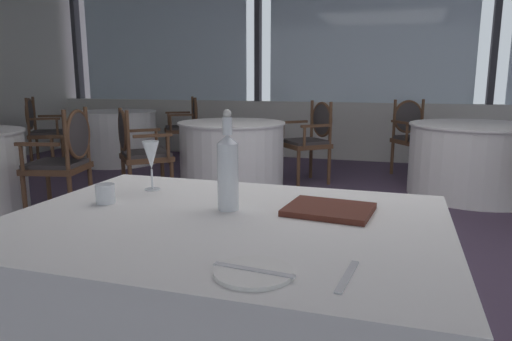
{
  "coord_description": "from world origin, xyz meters",
  "views": [
    {
      "loc": [
        0.5,
        -2.91,
        1.19
      ],
      "look_at": [
        0.02,
        -1.34,
        0.86
      ],
      "focal_mm": 32.59,
      "sensor_mm": 36.0,
      "label": 1
    }
  ],
  "objects_px": {
    "dining_chair_1_1": "(137,147)",
    "menu_book": "(329,209)",
    "side_plate": "(253,272)",
    "water_bottle": "(228,170)",
    "dining_chair_1_0": "(312,135)",
    "wine_glass": "(151,156)",
    "dining_chair_0_1": "(413,131)",
    "dining_chair_2_1": "(66,154)",
    "water_tumbler": "(105,194)",
    "dining_chair_3_0": "(41,126)",
    "dining_chair_3_1": "(186,123)"
  },
  "relations": [
    {
      "from": "dining_chair_0_1",
      "to": "dining_chair_1_1",
      "type": "height_order",
      "value": "dining_chair_0_1"
    },
    {
      "from": "water_bottle",
      "to": "wine_glass",
      "type": "distance_m",
      "value": 0.44
    },
    {
      "from": "side_plate",
      "to": "dining_chair_3_1",
      "type": "height_order",
      "value": "dining_chair_3_1"
    },
    {
      "from": "dining_chair_3_0",
      "to": "dining_chair_3_1",
      "type": "height_order",
      "value": "dining_chair_3_0"
    },
    {
      "from": "dining_chair_0_1",
      "to": "dining_chair_1_0",
      "type": "distance_m",
      "value": 1.36
    },
    {
      "from": "dining_chair_0_1",
      "to": "dining_chair_2_1",
      "type": "bearing_deg",
      "value": -79.46
    },
    {
      "from": "menu_book",
      "to": "dining_chair_1_0",
      "type": "bearing_deg",
      "value": 107.36
    },
    {
      "from": "side_plate",
      "to": "menu_book",
      "type": "bearing_deg",
      "value": 80.79
    },
    {
      "from": "water_tumbler",
      "to": "dining_chair_1_1",
      "type": "xyz_separation_m",
      "value": [
        -1.43,
        2.55,
        -0.24
      ]
    },
    {
      "from": "menu_book",
      "to": "dining_chair_1_1",
      "type": "relative_size",
      "value": 0.31
    },
    {
      "from": "dining_chair_3_1",
      "to": "menu_book",
      "type": "bearing_deg",
      "value": 89.84
    },
    {
      "from": "wine_glass",
      "to": "dining_chair_3_1",
      "type": "distance_m",
      "value": 5.01
    },
    {
      "from": "dining_chair_3_0",
      "to": "water_bottle",
      "type": "bearing_deg",
      "value": -72.9
    },
    {
      "from": "menu_book",
      "to": "dining_chair_3_0",
      "type": "xyz_separation_m",
      "value": [
        -4.49,
        3.66,
        -0.2
      ]
    },
    {
      "from": "dining_chair_1_0",
      "to": "wine_glass",
      "type": "bearing_deg",
      "value": 48.4
    },
    {
      "from": "side_plate",
      "to": "dining_chair_1_0",
      "type": "xyz_separation_m",
      "value": [
        -0.66,
        4.31,
        -0.19
      ]
    },
    {
      "from": "wine_glass",
      "to": "dining_chair_3_0",
      "type": "bearing_deg",
      "value": 136.6
    },
    {
      "from": "water_bottle",
      "to": "wine_glass",
      "type": "relative_size",
      "value": 1.73
    },
    {
      "from": "side_plate",
      "to": "dining_chair_1_1",
      "type": "xyz_separation_m",
      "value": [
        -2.14,
        2.99,
        -0.21
      ]
    },
    {
      "from": "dining_chair_2_1",
      "to": "dining_chair_3_0",
      "type": "bearing_deg",
      "value": -57.26
    },
    {
      "from": "water_tumbler",
      "to": "menu_book",
      "type": "distance_m",
      "value": 0.81
    },
    {
      "from": "dining_chair_2_1",
      "to": "side_plate",
      "type": "bearing_deg",
      "value": 123.29
    },
    {
      "from": "side_plate",
      "to": "water_tumbler",
      "type": "height_order",
      "value": "water_tumbler"
    },
    {
      "from": "dining_chair_1_1",
      "to": "menu_book",
      "type": "bearing_deg",
      "value": -89.04
    },
    {
      "from": "wine_glass",
      "to": "side_plate",
      "type": "bearing_deg",
      "value": -46.17
    },
    {
      "from": "dining_chair_0_1",
      "to": "dining_chair_1_0",
      "type": "bearing_deg",
      "value": -88.49
    },
    {
      "from": "dining_chair_3_1",
      "to": "water_bottle",
      "type": "bearing_deg",
      "value": 86.31
    },
    {
      "from": "water_tumbler",
      "to": "dining_chair_1_1",
      "type": "height_order",
      "value": "dining_chair_1_1"
    },
    {
      "from": "dining_chair_0_1",
      "to": "dining_chair_1_1",
      "type": "relative_size",
      "value": 1.03
    },
    {
      "from": "water_tumbler",
      "to": "menu_book",
      "type": "height_order",
      "value": "water_tumbler"
    },
    {
      "from": "water_bottle",
      "to": "dining_chair_3_1",
      "type": "relative_size",
      "value": 0.38
    },
    {
      "from": "wine_glass",
      "to": "dining_chair_1_1",
      "type": "xyz_separation_m",
      "value": [
        -1.49,
        2.31,
        -0.35
      ]
    },
    {
      "from": "dining_chair_0_1",
      "to": "water_bottle",
      "type": "bearing_deg",
      "value": -41.86
    },
    {
      "from": "wine_glass",
      "to": "dining_chair_0_1",
      "type": "distance_m",
      "value": 4.56
    },
    {
      "from": "wine_glass",
      "to": "menu_book",
      "type": "xyz_separation_m",
      "value": [
        0.74,
        -0.11,
        -0.13
      ]
    },
    {
      "from": "water_tumbler",
      "to": "dining_chair_1_1",
      "type": "bearing_deg",
      "value": 119.37
    },
    {
      "from": "water_bottle",
      "to": "dining_chair_1_0",
      "type": "relative_size",
      "value": 0.37
    },
    {
      "from": "dining_chair_1_1",
      "to": "dining_chair_3_1",
      "type": "height_order",
      "value": "dining_chair_3_1"
    },
    {
      "from": "wine_glass",
      "to": "dining_chair_0_1",
      "type": "xyz_separation_m",
      "value": [
        1.12,
        4.41,
        -0.33
      ]
    },
    {
      "from": "menu_book",
      "to": "side_plate",
      "type": "bearing_deg",
      "value": -93.2
    },
    {
      "from": "dining_chair_2_1",
      "to": "dining_chair_3_1",
      "type": "distance_m",
      "value": 2.93
    },
    {
      "from": "water_tumbler",
      "to": "dining_chair_2_1",
      "type": "xyz_separation_m",
      "value": [
        -1.73,
        1.88,
        -0.23
      ]
    },
    {
      "from": "side_plate",
      "to": "dining_chair_2_1",
      "type": "bearing_deg",
      "value": 136.42
    },
    {
      "from": "dining_chair_3_0",
      "to": "dining_chair_2_1",
      "type": "bearing_deg",
      "value": -75.11
    },
    {
      "from": "side_plate",
      "to": "water_bottle",
      "type": "relative_size",
      "value": 0.54
    },
    {
      "from": "dining_chair_3_1",
      "to": "dining_chair_2_1",
      "type": "bearing_deg",
      "value": 64.05
    },
    {
      "from": "wine_glass",
      "to": "dining_chair_3_1",
      "type": "xyz_separation_m",
      "value": [
        -2.05,
        4.56,
        -0.33
      ]
    },
    {
      "from": "wine_glass",
      "to": "water_tumbler",
      "type": "distance_m",
      "value": 0.26
    },
    {
      "from": "dining_chair_0_1",
      "to": "dining_chair_2_1",
      "type": "xyz_separation_m",
      "value": [
        -2.91,
        -2.76,
        -0.0
      ]
    },
    {
      "from": "dining_chair_2_1",
      "to": "wine_glass",
      "type": "bearing_deg",
      "value": 124.29
    }
  ]
}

